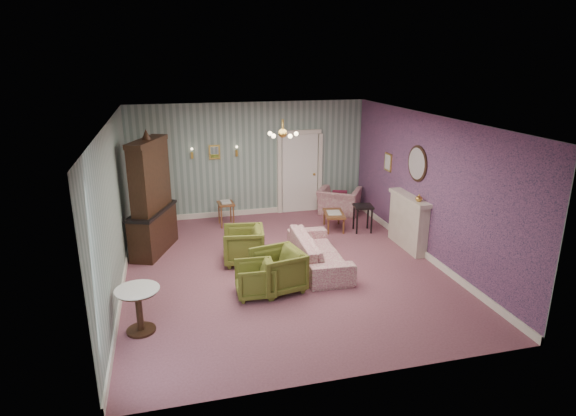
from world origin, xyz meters
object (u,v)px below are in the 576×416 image
object	(u,v)px
side_table_black	(363,218)
pedestal_table	(139,310)
fireplace	(408,222)
coffee_table	(334,221)
wingback_chair	(339,197)
olive_chair_c	(243,243)
olive_chair_a	(255,278)
sofa_chintz	(319,246)
olive_chair_b	(278,268)
dresser	(150,194)

from	to	relation	value
side_table_black	pedestal_table	distance (m)	5.90
fireplace	coffee_table	bearing A→B (deg)	127.79
wingback_chair	olive_chair_c	bearing A→B (deg)	74.22
pedestal_table	side_table_black	bearing A→B (deg)	33.27
olive_chair_a	coffee_table	bearing A→B (deg)	142.21
fireplace	side_table_black	xyz separation A→B (m)	(-0.55, 1.16, -0.26)
olive_chair_a	sofa_chintz	world-z (taller)	sofa_chintz
coffee_table	side_table_black	distance (m)	0.69
olive_chair_a	pedestal_table	xyz separation A→B (m)	(-1.88, -0.71, 0.02)
fireplace	coffee_table	distance (m)	1.91
olive_chair_b	wingback_chair	bearing A→B (deg)	134.77
coffee_table	side_table_black	xyz separation A→B (m)	(0.60, -0.33, 0.12)
dresser	coffee_table	size ratio (longest dim) A/B	3.14
olive_chair_b	olive_chair_c	distance (m)	1.41
sofa_chintz	side_table_black	size ratio (longest dim) A/B	3.31
olive_chair_a	olive_chair_b	distance (m)	0.45
wingback_chair	olive_chair_a	bearing A→B (deg)	86.81
sofa_chintz	pedestal_table	bearing A→B (deg)	118.28
olive_chair_b	dresser	distance (m)	3.32
fireplace	pedestal_table	size ratio (longest dim) A/B	1.96
wingback_chair	dresser	world-z (taller)	dresser
olive_chair_c	coffee_table	world-z (taller)	olive_chair_c
olive_chair_a	coffee_table	world-z (taller)	olive_chair_a
olive_chair_c	dresser	size ratio (longest dim) A/B	0.32
wingback_chair	dresser	xyz separation A→B (m)	(-4.69, -1.46, 0.82)
olive_chair_b	dresser	xyz separation A→B (m)	(-2.13, 2.40, 0.86)
olive_chair_b	wingback_chair	size ratio (longest dim) A/B	0.80
olive_chair_a	dresser	world-z (taller)	dresser
side_table_black	coffee_table	bearing A→B (deg)	151.44
sofa_chintz	fireplace	xyz separation A→B (m)	(2.15, 0.47, 0.16)
olive_chair_a	coffee_table	distance (m)	3.77
olive_chair_a	dresser	size ratio (longest dim) A/B	0.26
dresser	side_table_black	size ratio (longest dim) A/B	3.94
olive_chair_c	pedestal_table	distance (m)	2.90
sofa_chintz	fireplace	size ratio (longest dim) A/B	1.52
dresser	side_table_black	distance (m)	4.84
sofa_chintz	fireplace	distance (m)	2.21
olive_chair_a	wingback_chair	size ratio (longest dim) A/B	0.64
sofa_chintz	side_table_black	distance (m)	2.29
olive_chair_c	dresser	world-z (taller)	dresser
fireplace	olive_chair_b	bearing A→B (deg)	-158.18
wingback_chair	pedestal_table	size ratio (longest dim) A/B	1.45
dresser	side_table_black	xyz separation A→B (m)	(4.75, 0.03, -0.95)
olive_chair_a	side_table_black	distance (m)	3.96
olive_chair_b	pedestal_table	bearing A→B (deg)	-82.39
fireplace	dresser	bearing A→B (deg)	167.97
fireplace	pedestal_table	distance (m)	5.87
olive_chair_b	pedestal_table	distance (m)	2.46
olive_chair_b	olive_chair_c	size ratio (longest dim) A/B	1.02
wingback_chair	coffee_table	bearing A→B (deg)	97.91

